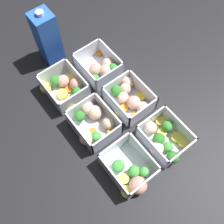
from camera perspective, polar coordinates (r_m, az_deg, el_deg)
ground_plane at (r=0.83m, az=0.00°, el=-0.74°), size 4.00×4.00×0.00m
container_near_left at (r=0.87m, az=-10.04°, el=5.41°), size 0.15×0.13×0.07m
container_near_center at (r=0.80m, az=-4.13°, el=-2.20°), size 0.15×0.13×0.07m
container_near_right at (r=0.74m, az=4.10°, el=-13.02°), size 0.16×0.13×0.07m
container_far_left at (r=0.89m, az=-2.33°, el=9.53°), size 0.14×0.12×0.07m
container_far_center at (r=0.84m, az=3.68°, el=3.28°), size 0.15×0.13×0.07m
container_far_right at (r=0.79m, az=11.09°, el=-5.82°), size 0.15×0.13×0.07m
juice_carton at (r=0.91m, az=-13.92°, el=15.51°), size 0.07×0.07×0.20m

